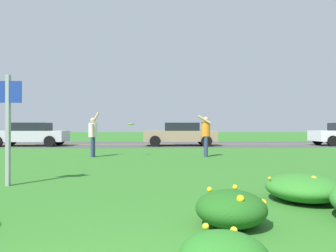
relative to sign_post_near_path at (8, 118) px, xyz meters
name	(u,v)px	position (x,y,z in m)	size (l,w,h in m)	color
ground_plane	(158,160)	(3.02, 4.99, -1.37)	(120.00, 120.00, 0.00)	#2D6B23
highway_strip	(159,144)	(3.02, 15.04, -1.37)	(120.00, 7.63, 0.01)	#424244
highway_center_stripe	(159,144)	(3.02, 15.04, -1.36)	(120.00, 0.16, 0.00)	yellow
daylily_clump_mid_right	(304,188)	(5.40, -1.45, -1.16)	(1.20, 1.26, 0.44)	#2D7526
daylily_clump_mid_center	(231,208)	(3.93, -2.70, -1.15)	(0.85, 0.87, 0.46)	#1E5619
sign_post_near_path	(8,118)	(0.00, 0.00, 0.00)	(0.56, 0.10, 2.25)	#93969B
person_thrower_white_shirt	(93,133)	(0.44, 6.09, -0.44)	(0.40, 0.49, 1.79)	silver
person_catcher_orange_shirt	(206,133)	(4.92, 6.04, -0.42)	(0.52, 0.49, 1.66)	orange
frisbee_lime	(131,124)	(1.92, 6.34, -0.07)	(0.26, 0.26, 0.07)	#8CD133
car_tan_center_left	(180,134)	(4.39, 13.32, -0.63)	(4.50, 2.00, 1.45)	#937F60
car_silver_center_right	(30,134)	(-4.98, 13.32, -0.63)	(4.50, 2.00, 1.45)	#B7BABF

